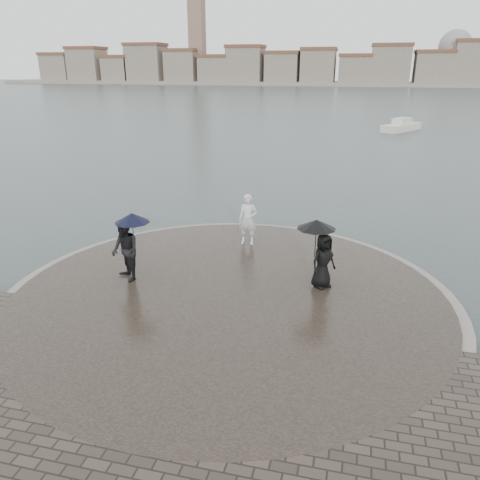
# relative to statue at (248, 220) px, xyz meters

# --- Properties ---
(ground) EXTENTS (400.00, 400.00, 0.00)m
(ground) POSITION_rel_statue_xyz_m (0.36, -7.36, -1.25)
(ground) COLOR #2B3835
(ground) RESTS_ON ground
(kerb_ring) EXTENTS (12.50, 12.50, 0.32)m
(kerb_ring) POSITION_rel_statue_xyz_m (0.36, -3.86, -1.09)
(kerb_ring) COLOR gray
(kerb_ring) RESTS_ON ground
(quay_tip) EXTENTS (11.90, 11.90, 0.36)m
(quay_tip) POSITION_rel_statue_xyz_m (0.36, -3.86, -1.07)
(quay_tip) COLOR #2D261E
(quay_tip) RESTS_ON ground
(statue) EXTENTS (0.68, 0.47, 1.78)m
(statue) POSITION_rel_statue_xyz_m (0.00, 0.00, 0.00)
(statue) COLOR silver
(statue) RESTS_ON quay_tip
(visitor_left) EXTENTS (1.32, 1.16, 2.04)m
(visitor_left) POSITION_rel_statue_xyz_m (-2.70, -3.75, 0.22)
(visitor_left) COLOR black
(visitor_left) RESTS_ON quay_tip
(visitor_right) EXTENTS (1.25, 1.10, 1.95)m
(visitor_right) POSITION_rel_statue_xyz_m (2.75, -2.80, 0.24)
(visitor_right) COLOR black
(visitor_right) RESTS_ON quay_tip
(far_skyline) EXTENTS (260.00, 20.00, 37.00)m
(far_skyline) POSITION_rel_statue_xyz_m (-5.93, 153.35, 4.36)
(far_skyline) COLOR gray
(far_skyline) RESTS_ON ground
(boats) EXTENTS (16.80, 9.48, 1.50)m
(boats) POSITION_rel_statue_xyz_m (14.41, 34.44, -0.87)
(boats) COLOR silver
(boats) RESTS_ON ground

